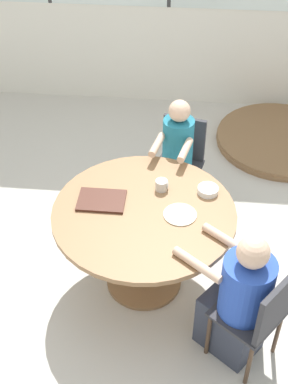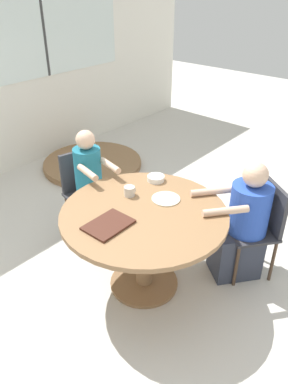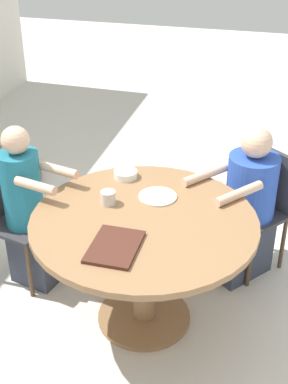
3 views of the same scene
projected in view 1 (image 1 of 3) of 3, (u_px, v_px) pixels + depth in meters
ground_plane at (144, 281)px, 4.34m from camera, size 16.00×16.00×0.00m
dining_table at (144, 227)px, 3.95m from camera, size 1.34×1.34×0.77m
chair_for_woman_green_shirt at (260, 314)px, 3.45m from camera, size 0.56×0.56×0.88m
chair_for_man_blue_shirt at (181, 156)px, 4.75m from camera, size 0.48×0.48×0.88m
person_woman_green_shirt at (238, 302)px, 3.56m from camera, size 0.69×0.65×1.11m
person_man_blue_shirt at (176, 166)px, 4.63m from camera, size 0.36×0.52×1.17m
food_tray_dark at (102, 200)px, 3.92m from camera, size 0.35×0.25×0.02m
coffee_mug at (162, 185)px, 4.00m from camera, size 0.10×0.09×0.08m
bowl_white_shallow at (208, 190)px, 3.98m from camera, size 0.16×0.16×0.05m
plate_tortillas at (180, 215)px, 3.81m from camera, size 0.24×0.24×0.01m
folded_table_stack at (281, 140)px, 5.80m from camera, size 1.39×1.39×0.09m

